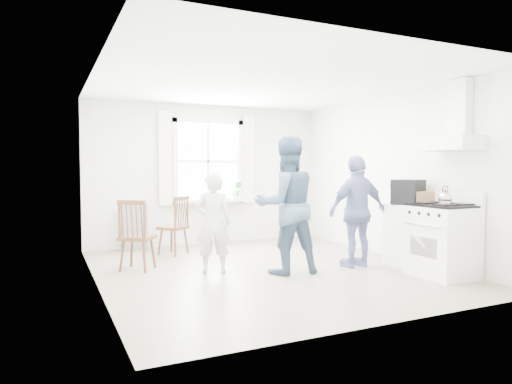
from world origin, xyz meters
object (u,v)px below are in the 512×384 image
at_px(low_cabinet, 408,235).
at_px(person_mid, 286,205).
at_px(windsor_chair_b, 134,228).
at_px(person_right, 357,211).
at_px(person_left, 213,223).
at_px(gas_stove, 442,240).
at_px(windsor_chair_a, 178,219).
at_px(stereo_stack, 408,192).

relative_size(low_cabinet, person_mid, 0.49).
xyz_separation_m(low_cabinet, windsor_chair_b, (-3.68, 1.28, 0.16)).
bearing_deg(person_right, person_left, -14.97).
bearing_deg(gas_stove, person_left, 151.15).
xyz_separation_m(gas_stove, person_right, (-0.64, 0.96, 0.32)).
distance_m(gas_stove, windsor_chair_a, 4.01).
height_order(stereo_stack, windsor_chair_a, stereo_stack).
relative_size(stereo_stack, person_right, 0.32).
relative_size(windsor_chair_a, person_right, 0.60).
relative_size(gas_stove, person_mid, 0.61).
xyz_separation_m(gas_stove, low_cabinet, (0.07, 0.70, -0.03)).
xyz_separation_m(windsor_chair_a, windsor_chair_b, (-0.88, -0.94, 0.02)).
bearing_deg(gas_stove, windsor_chair_b, 151.22).
relative_size(stereo_stack, windsor_chair_b, 0.51).
relative_size(windsor_chair_b, person_left, 0.73).
distance_m(windsor_chair_b, person_right, 3.15).
relative_size(gas_stove, person_left, 0.82).
bearing_deg(low_cabinet, person_left, 164.36).
height_order(gas_stove, windsor_chair_a, gas_stove).
relative_size(windsor_chair_a, person_left, 0.71).
distance_m(low_cabinet, person_mid, 1.92).
relative_size(stereo_stack, windsor_chair_a, 0.52).
relative_size(windsor_chair_b, person_right, 0.62).
height_order(person_left, person_mid, person_mid).
relative_size(low_cabinet, windsor_chair_a, 0.93).
bearing_deg(low_cabinet, person_right, 160.19).
height_order(windsor_chair_b, person_right, person_right).
distance_m(person_mid, person_right, 1.13).
distance_m(person_left, person_mid, 1.02).
bearing_deg(person_left, person_right, -179.30).
xyz_separation_m(low_cabinet, person_right, (-0.71, 0.26, 0.35)).
bearing_deg(stereo_stack, person_left, 163.39).
relative_size(windsor_chair_a, person_mid, 0.53).
relative_size(windsor_chair_b, person_mid, 0.54).
height_order(gas_stove, person_mid, person_mid).
height_order(stereo_stack, person_left, person_left).
height_order(windsor_chair_a, person_left, person_left).
distance_m(gas_stove, windsor_chair_b, 4.12).
bearing_deg(person_right, windsor_chair_a, -44.03).
bearing_deg(person_right, person_mid, -4.95).
relative_size(low_cabinet, stereo_stack, 1.77).
bearing_deg(person_right, stereo_stack, 155.49).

